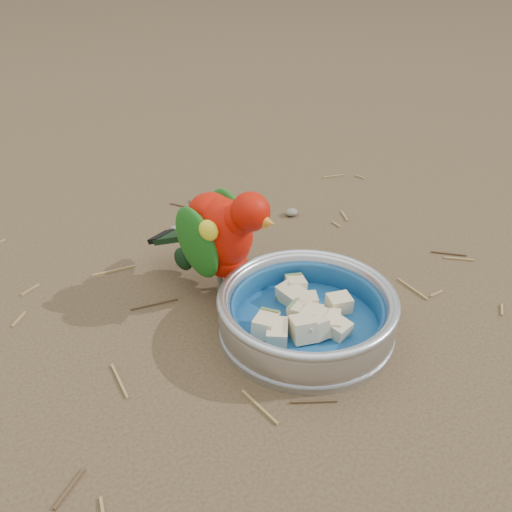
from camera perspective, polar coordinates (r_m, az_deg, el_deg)
ground at (r=0.76m, az=0.53°, el=-8.89°), size 60.00×60.00×0.00m
food_bowl at (r=0.77m, az=5.03°, el=-7.15°), size 0.23×0.23×0.02m
bowl_wall at (r=0.76m, az=5.14°, el=-5.38°), size 0.23×0.23×0.04m
fruit_wedges at (r=0.76m, az=5.11°, el=-5.80°), size 0.14×0.14×0.03m
lory_parrot at (r=0.81m, az=-3.44°, el=1.41°), size 0.18×0.23×0.17m
ground_debris at (r=0.79m, az=1.73°, el=-6.39°), size 0.90×0.80×0.01m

